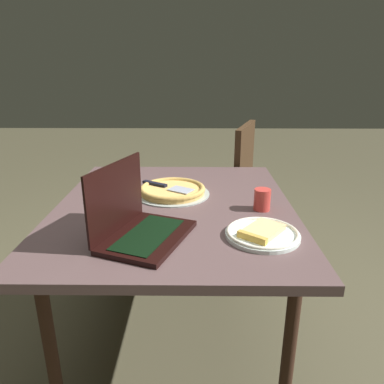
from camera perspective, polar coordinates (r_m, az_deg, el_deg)
ground_plane at (r=1.90m, az=-2.43°, el=-22.10°), size 12.00×12.00×0.00m
dining_table at (r=1.55m, az=-2.77°, el=-4.17°), size 1.17×0.98×0.70m
laptop at (r=1.24m, az=-8.67°, el=-4.77°), size 0.39×0.33×0.26m
pizza_plate at (r=1.27m, az=10.99°, el=-6.40°), size 0.26×0.26×0.04m
pizza_tray at (r=1.64m, az=-3.09°, el=0.27°), size 0.33×0.33×0.04m
table_knife at (r=1.64m, az=-15.15°, el=-0.97°), size 0.24×0.12×0.01m
drink_cup at (r=1.49m, az=10.98°, el=-1.13°), size 0.07×0.07×0.09m
chair_near at (r=2.41m, az=5.13°, el=1.26°), size 0.58×0.58×0.91m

